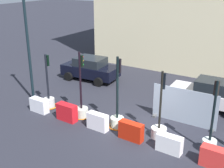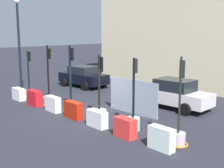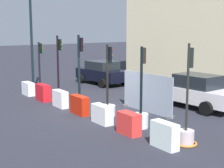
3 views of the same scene
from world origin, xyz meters
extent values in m
plane|color=#24252E|center=(0.00, 0.00, 0.00)|extent=(120.00, 120.00, 0.00)
cylinder|color=beige|center=(-5.60, -0.24, 0.26)|extent=(0.62, 0.62, 0.52)
cylinder|color=black|center=(-5.60, -0.24, 1.80)|extent=(0.11, 0.11, 2.56)
cube|color=black|center=(-5.61, -0.12, 2.71)|extent=(0.19, 0.15, 0.59)
sphere|color=red|center=(-5.61, -0.04, 2.91)|extent=(0.11, 0.11, 0.11)
sphere|color=orange|center=(-5.61, -0.04, 2.71)|extent=(0.11, 0.11, 0.11)
sphere|color=green|center=(-5.61, -0.04, 2.51)|extent=(0.11, 0.11, 0.11)
torus|color=orange|center=(-5.60, -0.24, 0.04)|extent=(0.88, 0.88, 0.07)
cylinder|color=#B5B7A9|center=(-3.32, -0.19, 0.23)|extent=(0.70, 0.70, 0.47)
cylinder|color=black|center=(-3.32, -0.19, 1.99)|extent=(0.11, 0.11, 3.04)
cube|color=black|center=(-3.29, -0.07, 3.02)|extent=(0.17, 0.17, 0.59)
sphere|color=red|center=(-3.28, 0.01, 3.22)|extent=(0.09, 0.09, 0.09)
sphere|color=orange|center=(-3.28, 0.01, 3.02)|extent=(0.09, 0.09, 0.09)
sphere|color=green|center=(-3.28, 0.01, 2.82)|extent=(0.09, 0.09, 0.09)
torus|color=orange|center=(-3.32, -0.19, 0.03)|extent=(0.99, 0.99, 0.05)
cylinder|color=silver|center=(-1.12, -0.20, 0.25)|extent=(0.67, 0.67, 0.50)
cylinder|color=black|center=(-1.12, -0.20, 2.04)|extent=(0.12, 0.12, 3.08)
cube|color=black|center=(-1.11, -0.06, 3.11)|extent=(0.16, 0.17, 0.67)
sphere|color=red|center=(-1.10, 0.03, 3.33)|extent=(0.09, 0.09, 0.09)
sphere|color=orange|center=(-1.10, 0.03, 3.11)|extent=(0.09, 0.09, 0.09)
sphere|color=green|center=(-1.10, 0.03, 2.89)|extent=(0.09, 0.09, 0.09)
torus|color=orange|center=(-1.12, -0.20, 0.03)|extent=(0.87, 0.87, 0.05)
cylinder|color=silver|center=(1.01, -0.02, 0.24)|extent=(0.71, 0.71, 0.48)
cylinder|color=black|center=(1.01, -0.02, 1.84)|extent=(0.10, 0.10, 2.73)
cube|color=black|center=(1.03, 0.09, 2.73)|extent=(0.20, 0.16, 0.73)
sphere|color=red|center=(1.05, 0.17, 2.98)|extent=(0.11, 0.11, 0.11)
sphere|color=orange|center=(1.05, 0.17, 2.73)|extent=(0.11, 0.11, 0.11)
sphere|color=green|center=(1.05, 0.17, 2.49)|extent=(0.11, 0.11, 0.11)
cylinder|color=silver|center=(3.30, -0.04, 0.29)|extent=(0.60, 0.60, 0.58)
cylinder|color=black|center=(3.30, -0.04, 1.90)|extent=(0.11, 0.11, 2.64)
cube|color=black|center=(3.27, 0.08, 2.86)|extent=(0.19, 0.18, 0.62)
sphere|color=red|center=(3.25, 0.17, 3.06)|extent=(0.10, 0.10, 0.10)
sphere|color=orange|center=(3.25, 0.17, 2.86)|extent=(0.10, 0.10, 0.10)
sphere|color=green|center=(3.25, 0.17, 2.65)|extent=(0.10, 0.10, 0.10)
cylinder|color=#BBA9B1|center=(5.70, -0.12, 0.25)|extent=(0.56, 0.56, 0.50)
cylinder|color=black|center=(5.70, -0.12, 1.97)|extent=(0.08, 0.08, 2.93)
cube|color=black|center=(5.68, 0.00, 2.95)|extent=(0.17, 0.17, 0.67)
sphere|color=red|center=(5.66, 0.08, 3.18)|extent=(0.09, 0.09, 0.09)
sphere|color=orange|center=(5.66, 0.08, 2.95)|extent=(0.09, 0.09, 0.09)
sphere|color=green|center=(5.66, 0.08, 2.73)|extent=(0.09, 0.09, 0.09)
torus|color=orange|center=(5.70, -0.12, 0.04)|extent=(0.79, 0.79, 0.07)
cube|color=white|center=(-5.61, -0.98, 0.38)|extent=(1.10, 0.46, 0.76)
cube|color=red|center=(-3.67, -0.96, 0.45)|extent=(1.12, 0.48, 0.89)
cube|color=white|center=(-1.79, -0.91, 0.42)|extent=(1.09, 0.42, 0.83)
cube|color=#B81F0B|center=(0.02, -0.89, 0.43)|extent=(1.16, 0.43, 0.85)
cube|color=white|center=(1.87, -0.92, 0.39)|extent=(1.11, 0.46, 0.77)
cube|color=red|center=(3.69, -0.97, 0.41)|extent=(0.99, 0.50, 0.83)
cube|color=white|center=(5.52, -0.95, 0.44)|extent=(1.05, 0.42, 0.88)
cube|color=silver|center=(2.19, 4.43, 0.67)|extent=(4.58, 1.79, 0.70)
cube|color=black|center=(2.38, 4.44, 1.34)|extent=(2.10, 1.52, 0.64)
cylinder|color=black|center=(3.57, 5.36, 0.32)|extent=(0.66, 0.30, 0.65)
cylinder|color=black|center=(3.62, 3.59, 0.32)|extent=(0.66, 0.30, 0.65)
cylinder|color=black|center=(0.76, 5.27, 0.32)|extent=(0.66, 0.30, 0.65)
cylinder|color=black|center=(0.82, 3.51, 0.32)|extent=(0.66, 0.30, 0.65)
cube|color=black|center=(-6.35, 4.82, 0.67)|extent=(4.09, 2.03, 0.73)
cube|color=black|center=(-6.35, 4.82, 1.33)|extent=(2.12, 1.70, 0.57)
cylinder|color=black|center=(-5.17, 5.85, 0.31)|extent=(0.63, 0.32, 0.61)
cylinder|color=black|center=(-5.05, 3.95, 0.31)|extent=(0.63, 0.32, 0.61)
cylinder|color=black|center=(-7.64, 5.70, 0.31)|extent=(0.63, 0.32, 0.61)
cylinder|color=black|center=(-7.52, 3.80, 0.31)|extent=(0.63, 0.32, 0.61)
cube|color=beige|center=(-2.16, 13.55, 5.85)|extent=(13.55, 8.97, 11.69)
cylinder|color=black|center=(-7.05, -0.04, 3.05)|extent=(0.15, 0.15, 6.09)
sphere|color=silver|center=(-7.05, -0.04, 6.24)|extent=(0.36, 0.36, 0.36)
cube|color=#8F9CAC|center=(1.50, 1.90, 0.91)|extent=(3.31, 0.04, 1.82)
cube|color=#4C4C4C|center=(0.01, 1.90, 0.05)|extent=(0.16, 0.50, 0.10)
cube|color=#4C4C4C|center=(2.99, 1.90, 0.05)|extent=(0.16, 0.50, 0.10)
camera|label=1|loc=(5.39, -11.18, 7.05)|focal=46.72mm
camera|label=2|loc=(11.86, -9.57, 4.41)|focal=48.12mm
camera|label=3|loc=(13.20, -8.79, 3.95)|focal=55.00mm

